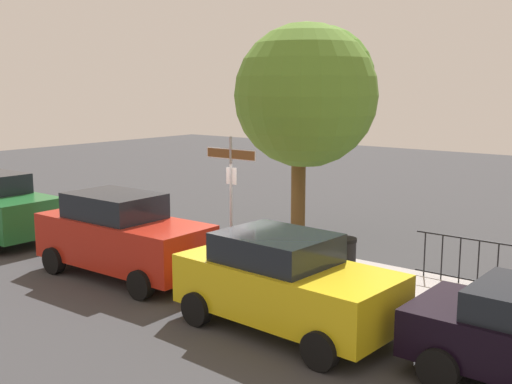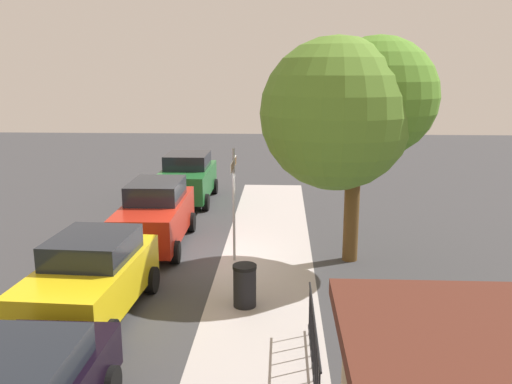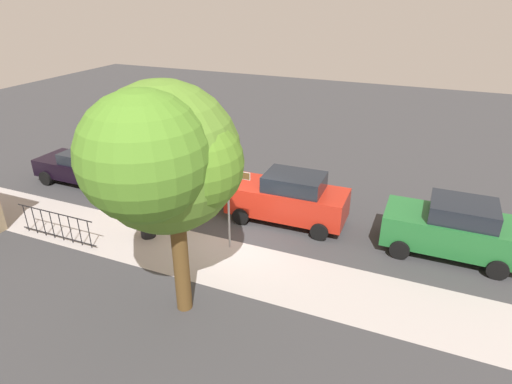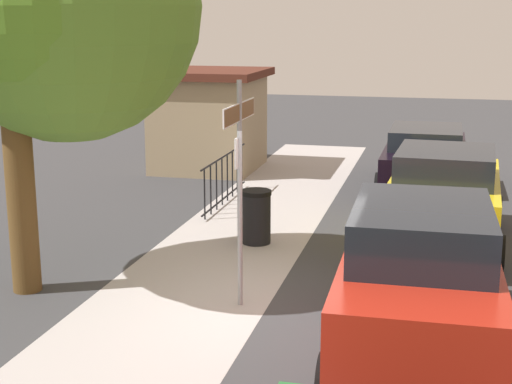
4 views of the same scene
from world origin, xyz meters
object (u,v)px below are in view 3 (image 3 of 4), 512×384
at_px(car_green, 452,228).
at_px(trash_bin, 147,224).
at_px(street_sign, 228,189).
at_px(car_red, 288,198).
at_px(car_yellow, 180,177).
at_px(car_black, 87,167).
at_px(shade_tree, 164,159).

relative_size(car_green, trash_bin, 4.30).
bearing_deg(street_sign, car_green, -159.91).
relative_size(car_red, car_yellow, 1.06).
bearing_deg(car_red, car_black, -0.11).
xyz_separation_m(shade_tree, car_red, (-1.42, -5.48, -3.27)).
distance_m(street_sign, car_green, 7.41).
relative_size(car_red, trash_bin, 4.55).
bearing_deg(shade_tree, trash_bin, -41.82).
bearing_deg(car_yellow, trash_bin, 104.35).
bearing_deg(street_sign, car_red, -115.98).
distance_m(street_sign, car_red, 3.02).
xyz_separation_m(car_green, car_red, (5.65, 0.02, 0.01)).
bearing_deg(car_red, street_sign, 62.97).
distance_m(car_yellow, trash_bin, 3.36).
height_order(shade_tree, car_red, shade_tree).
bearing_deg(car_black, trash_bin, 152.31).
bearing_deg(car_black, street_sign, 164.77).
xyz_separation_m(car_green, car_black, (15.14, 0.17, -0.17)).
bearing_deg(car_yellow, car_green, -178.53).
bearing_deg(car_black, car_yellow, -174.06).
relative_size(shade_tree, car_black, 1.34).
xyz_separation_m(street_sign, car_green, (-6.87, -2.51, -1.21)).
relative_size(car_yellow, car_black, 0.92).
relative_size(street_sign, trash_bin, 3.24).
height_order(car_green, car_yellow, car_green).
bearing_deg(shade_tree, car_yellow, -59.12).
distance_m(shade_tree, car_green, 9.54).
bearing_deg(car_green, street_sign, 19.82).
bearing_deg(street_sign, trash_bin, 9.48).
height_order(car_red, car_black, car_red).
height_order(car_yellow, trash_bin, car_yellow).
bearing_deg(trash_bin, car_black, -28.25).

